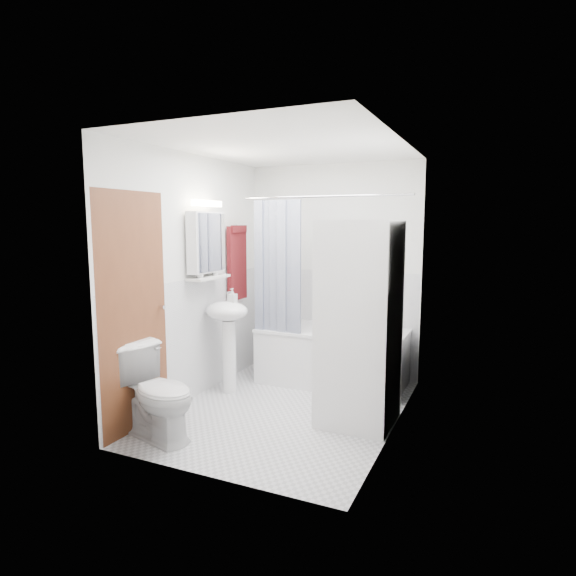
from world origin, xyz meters
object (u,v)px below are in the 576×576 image
at_px(washer_dryer, 359,323).
at_px(toilet, 157,393).
at_px(sink, 228,325).
at_px(bathtub, 332,354).

relative_size(washer_dryer, toilet, 2.32).
bearing_deg(sink, toilet, -88.33).
height_order(washer_dryer, toilet, washer_dryer).
bearing_deg(bathtub, toilet, -114.75).
xyz_separation_m(sink, toilet, (0.03, -1.16, -0.33)).
bearing_deg(washer_dryer, bathtub, 122.40).
bearing_deg(washer_dryer, toilet, -144.00).
xyz_separation_m(washer_dryer, toilet, (-1.40, -0.98, -0.51)).
distance_m(bathtub, toilet, 2.05).
bearing_deg(toilet, bathtub, -9.77).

